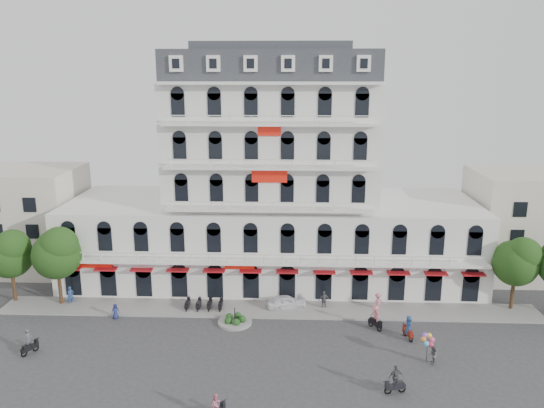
{
  "coord_description": "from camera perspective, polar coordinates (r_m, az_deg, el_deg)",
  "views": [
    {
      "loc": [
        2.2,
        -39.26,
        22.87
      ],
      "look_at": [
        0.33,
        10.0,
        10.58
      ],
      "focal_mm": 35.0,
      "sensor_mm": 36.0,
      "label": 1
    }
  ],
  "objects": [
    {
      "name": "rider_center",
      "position": [
        50.25,
        11.06,
        -11.78
      ],
      "size": [
        1.24,
        1.46,
        2.31
      ],
      "rotation": [
        0.0,
        0.0,
        5.32
      ],
      "color": "black",
      "rests_on": "ground"
    },
    {
      "name": "balloon_vendor",
      "position": [
        45.88,
        16.7,
        -14.69
      ],
      "size": [
        1.32,
        1.24,
        2.45
      ],
      "color": "#5A5860",
      "rests_on": "ground"
    },
    {
      "name": "flank_building_east",
      "position": [
        67.59,
        26.39,
        -1.95
      ],
      "size": [
        14.0,
        10.0,
        12.0
      ],
      "primitive_type": "cube",
      "color": "beige",
      "rests_on": "ground"
    },
    {
      "name": "rider_southwest",
      "position": [
        38.31,
        -6.0,
        -20.89
      ],
      "size": [
        1.12,
        1.48,
        2.01
      ],
      "rotation": [
        0.0,
        0.0,
        0.99
      ],
      "color": "black",
      "rests_on": "ground"
    },
    {
      "name": "rider_west",
      "position": [
        49.8,
        -24.68,
        -13.38
      ],
      "size": [
        1.02,
        1.55,
        2.26
      ],
      "rotation": [
        0.0,
        0.0,
        1.07
      ],
      "color": "black",
      "rests_on": "ground"
    },
    {
      "name": "rider_northeast",
      "position": [
        41.6,
        13.16,
        -17.88
      ],
      "size": [
        1.68,
        0.68,
        2.29
      ],
      "rotation": [
        0.0,
        0.0,
        3.37
      ],
      "color": "black",
      "rests_on": "ground"
    },
    {
      "name": "tree_east_inner",
      "position": [
        56.69,
        24.84,
        -5.49
      ],
      "size": [
        4.4,
        4.37,
        7.57
      ],
      "color": "#382314",
      "rests_on": "ground"
    },
    {
      "name": "rider_east",
      "position": [
        49.2,
        14.46,
        -12.72
      ],
      "size": [
        0.76,
        1.67,
        2.21
      ],
      "rotation": [
        0.0,
        0.0,
        1.84
      ],
      "color": "maroon",
      "rests_on": "ground"
    },
    {
      "name": "pedestrian_left",
      "position": [
        53.57,
        -16.5,
        -10.99
      ],
      "size": [
        0.87,
        0.75,
        1.51
      ],
      "primitive_type": "imported",
      "rotation": [
        0.0,
        0.0,
        0.43
      ],
      "color": "navy",
      "rests_on": "ground"
    },
    {
      "name": "main_building",
      "position": [
        58.73,
        -0.02,
        1.31
      ],
      "size": [
        45.0,
        15.0,
        25.8
      ],
      "color": "silver",
      "rests_on": "ground"
    },
    {
      "name": "parked_car",
      "position": [
        53.57,
        1.54,
        -10.48
      ],
      "size": [
        4.2,
        2.38,
        1.35
      ],
      "primitive_type": "imported",
      "rotation": [
        0.0,
        0.0,
        1.78
      ],
      "color": "white",
      "rests_on": "ground"
    },
    {
      "name": "pedestrian_far",
      "position": [
        57.88,
        -20.85,
        -9.2
      ],
      "size": [
        0.8,
        0.85,
        1.95
      ],
      "primitive_type": "imported",
      "rotation": [
        0.0,
        0.0,
        0.92
      ],
      "color": "navy",
      "rests_on": "ground"
    },
    {
      "name": "tree_west_outer",
      "position": [
        59.36,
        -26.35,
        -4.67
      ],
      "size": [
        4.5,
        4.48,
        7.76
      ],
      "color": "#382314",
      "rests_on": "ground"
    },
    {
      "name": "flank_building_west",
      "position": [
        69.52,
        -25.51,
        -1.44
      ],
      "size": [
        14.0,
        10.0,
        12.0
      ],
      "primitive_type": "cube",
      "color": "beige",
      "rests_on": "ground"
    },
    {
      "name": "parked_scooter_row",
      "position": [
        53.9,
        -7.3,
        -11.22
      ],
      "size": [
        4.4,
        1.8,
        1.1
      ],
      "primitive_type": null,
      "color": "black",
      "rests_on": "ground"
    },
    {
      "name": "ground",
      "position": [
        45.49,
        -0.93,
        -16.18
      ],
      "size": [
        120.0,
        120.0,
        0.0
      ],
      "primitive_type": "plane",
      "color": "#38383A",
      "rests_on": "ground"
    },
    {
      "name": "traffic_island",
      "position": [
        50.86,
        -4.02,
        -12.43
      ],
      "size": [
        3.2,
        3.2,
        1.6
      ],
      "color": "gray",
      "rests_on": "ground"
    },
    {
      "name": "pedestrian_right",
      "position": [
        54.18,
        11.31,
        -10.25
      ],
      "size": [
        1.25,
        0.95,
        1.72
      ],
      "primitive_type": "imported",
      "rotation": [
        0.0,
        0.0,
        3.45
      ],
      "color": "#C96A84",
      "rests_on": "ground"
    },
    {
      "name": "pedestrian_mid",
      "position": [
        53.56,
        5.62,
        -10.23
      ],
      "size": [
        1.17,
        0.65,
        1.88
      ],
      "primitive_type": "imported",
      "rotation": [
        0.0,
        0.0,
        3.33
      ],
      "color": "#4E4E55",
      "rests_on": "ground"
    },
    {
      "name": "sidewalk",
      "position": [
        53.41,
        -0.4,
        -11.25
      ],
      "size": [
        53.0,
        4.0,
        0.16
      ],
      "primitive_type": "cube",
      "color": "gray",
      "rests_on": "ground"
    },
    {
      "name": "tree_west_inner",
      "position": [
        56.63,
        -22.15,
        -4.74
      ],
      "size": [
        4.76,
        4.76,
        8.25
      ],
      "color": "#382314",
      "rests_on": "ground"
    }
  ]
}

